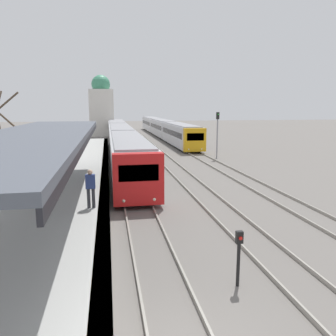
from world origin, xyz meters
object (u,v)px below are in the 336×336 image
at_px(train_near, 121,138).
at_px(signal_mast_far, 217,129).
at_px(signal_post_near, 239,252).
at_px(person_on_platform, 91,186).
at_px(train_far, 163,127).

bearing_deg(train_near, signal_mast_far, -35.17).
xyz_separation_m(train_near, signal_post_near, (2.17, -30.12, -0.63)).
bearing_deg(train_near, person_on_platform, -95.18).
distance_m(train_near, signal_post_near, 30.21).
xyz_separation_m(train_far, signal_post_near, (-5.94, -48.88, -0.61)).
relative_size(train_near, signal_mast_far, 9.60).
height_order(train_near, signal_post_near, train_near).
bearing_deg(signal_mast_far, person_on_platform, -123.08).
relative_size(person_on_platform, signal_post_near, 0.98).
distance_m(train_far, signal_post_near, 49.25).
bearing_deg(signal_post_near, train_far, 83.07).
relative_size(person_on_platform, signal_mast_far, 0.35).
height_order(train_near, train_far, train_near).
relative_size(person_on_platform, train_near, 0.04).
xyz_separation_m(train_near, signal_mast_far, (9.48, -6.68, 1.29)).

